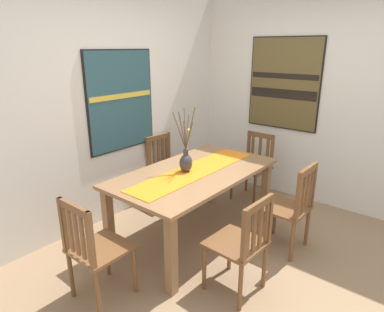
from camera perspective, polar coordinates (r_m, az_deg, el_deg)
name	(u,v)px	position (r m, az deg, el deg)	size (l,w,h in m)	color
ground_plane	(248,269)	(3.34, 9.51, -18.50)	(6.40, 6.40, 0.03)	#8E7051
wall_back	(112,103)	(3.97, -13.50, 8.78)	(6.40, 0.12, 2.70)	silver
wall_side	(332,100)	(4.46, 22.72, 8.87)	(0.12, 6.40, 2.70)	silver
dining_table	(195,180)	(3.45, 0.50, -4.20)	(1.78, 0.97, 0.76)	#8E6642
table_runner	(195,171)	(3.41, 0.50, -2.50)	(1.63, 0.36, 0.01)	orange
centerpiece_vase	(186,160)	(3.34, -1.05, -0.75)	(0.16, 0.28, 0.66)	#333338
chair_0	(254,166)	(4.51, 10.47, -1.63)	(0.44, 0.44, 0.88)	brown
chair_1	(242,243)	(2.80, 8.46, -14.46)	(0.44, 0.44, 0.88)	brown
chair_2	(94,248)	(2.80, -16.45, -14.78)	(0.42, 0.42, 0.90)	brown
chair_3	(166,167)	(4.39, -4.54, -1.81)	(0.45, 0.45, 0.87)	brown
chair_4	(291,206)	(3.45, 16.52, -8.21)	(0.43, 0.43, 0.92)	brown
painting_on_back_wall	(121,101)	(3.96, -12.04, 9.19)	(0.93, 0.05, 1.14)	black
painting_on_side_wall	(284,84)	(4.59, 15.43, 11.80)	(0.05, 0.96, 1.17)	black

